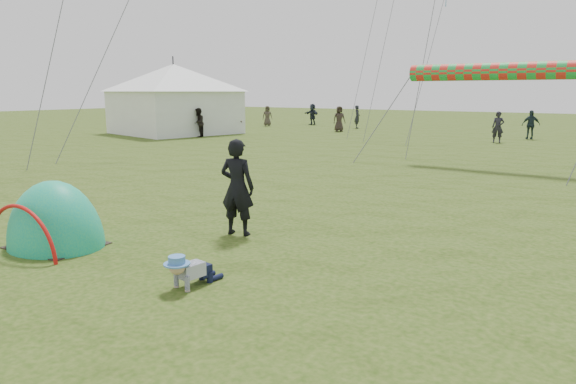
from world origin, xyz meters
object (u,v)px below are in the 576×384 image
Objects in this scene: popup_tent at (57,246)px; standing_adult at (237,187)px; event_marquee at (174,97)px; crawling_toddler at (188,270)px.

standing_adult is at bearing 42.44° from popup_tent.
standing_adult is 0.27× the size of event_marquee.
popup_tent is at bearing -36.36° from event_marquee.
event_marquee is at bearing -54.64° from standing_adult.
event_marquee is at bearing 143.23° from crawling_toddler.
popup_tent is at bearing -174.88° from crawling_toddler.
crawling_toddler is at bearing -6.50° from popup_tent.
standing_adult is at bearing 121.59° from crawling_toddler.
crawling_toddler is 28.50m from event_marquee.
event_marquee reaches higher than standing_adult.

